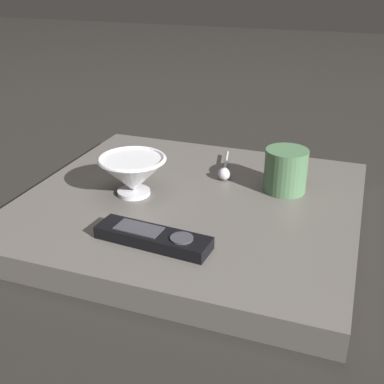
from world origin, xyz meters
TOP-DOWN VIEW (x-y plane):
  - ground_plane at (0.00, 0.00)m, footprint 6.00×6.00m
  - table at (0.00, 0.00)m, footprint 0.64×0.60m
  - cereal_bowl at (0.11, 0.02)m, footprint 0.13×0.13m
  - coffee_mug at (-0.17, -0.10)m, footprint 0.09×0.09m
  - teaspoon at (-0.04, -0.12)m, footprint 0.05×0.14m
  - tv_remote_near at (0.00, 0.18)m, footprint 0.20×0.07m

SIDE VIEW (x-z plane):
  - ground_plane at x=0.00m, z-range 0.00..0.00m
  - table at x=0.00m, z-range 0.00..0.05m
  - tv_remote_near at x=0.00m, z-range 0.05..0.07m
  - teaspoon at x=-0.04m, z-range 0.05..0.07m
  - coffee_mug at x=-0.17m, z-range 0.05..0.14m
  - cereal_bowl at x=0.11m, z-range 0.05..0.13m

